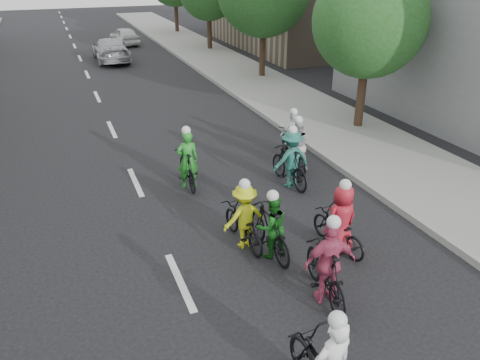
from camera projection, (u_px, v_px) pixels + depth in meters
ground at (180, 281)px, 9.52m from camera, size 120.00×120.00×0.00m
sidewalk_right at (297, 105)px, 20.54m from camera, size 4.00×80.00×0.15m
curb_right at (257, 110)px, 19.88m from camera, size 0.18×80.00×0.18m
tree_r_0 at (370, 21)px, 16.28m from camera, size 4.00×4.00×5.97m
cyclist_1 at (270, 229)px, 10.16m from camera, size 0.72×1.91×1.61m
cyclist_2 at (244, 221)px, 10.50m from camera, size 1.04×1.83×1.68m
cyclist_3 at (327, 269)px, 8.76m from camera, size 1.06×1.97×1.87m
cyclist_4 at (339, 225)px, 10.33m from camera, size 0.85×1.77×1.76m
cyclist_5 at (187, 165)px, 13.23m from camera, size 0.63×1.80×1.83m
cyclist_6 at (296, 150)px, 14.34m from camera, size 0.87×1.87×1.73m
cyclist_7 at (290, 162)px, 13.25m from camera, size 1.12×1.93×1.82m
cyclist_8 at (292, 139)px, 15.35m from camera, size 0.91×1.68×1.64m
follow_car_lead at (111, 50)px, 29.33m from camera, size 2.08×4.97×1.43m
follow_car_trail at (124, 36)px, 34.96m from camera, size 2.00×3.89×1.27m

